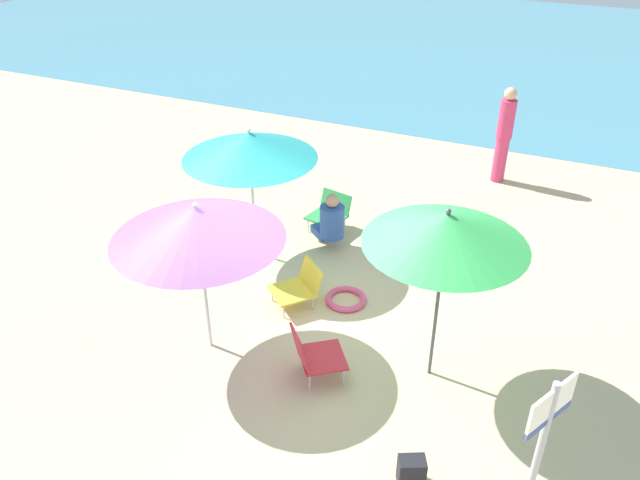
{
  "coord_description": "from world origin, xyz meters",
  "views": [
    {
      "loc": [
        2.57,
        -5.31,
        5.06
      ],
      "look_at": [
        -0.33,
        1.22,
        0.7
      ],
      "focal_mm": 35.4,
      "sensor_mm": 36.0,
      "label": 1
    }
  ],
  "objects_px": {
    "beach_chair_a": "(330,211)",
    "person_b": "(331,222)",
    "beach_chair_c": "(299,285)",
    "warning_sign": "(541,446)",
    "umbrella_purple": "(197,223)",
    "beach_chair_d": "(313,354)",
    "umbrella_green": "(446,229)",
    "umbrella_teal": "(249,145)",
    "swim_ring": "(346,299)",
    "beach_chair_b": "(157,245)",
    "beach_bag": "(411,472)",
    "person_a": "(504,134)"
  },
  "relations": [
    {
      "from": "umbrella_green",
      "to": "person_b",
      "type": "distance_m",
      "value": 3.18
    },
    {
      "from": "umbrella_teal",
      "to": "beach_chair_d",
      "type": "bearing_deg",
      "value": -47.47
    },
    {
      "from": "beach_chair_a",
      "to": "beach_chair_b",
      "type": "distance_m",
      "value": 2.69
    },
    {
      "from": "beach_chair_c",
      "to": "warning_sign",
      "type": "bearing_deg",
      "value": 93.87
    },
    {
      "from": "umbrella_purple",
      "to": "beach_chair_b",
      "type": "height_order",
      "value": "umbrella_purple"
    },
    {
      "from": "umbrella_teal",
      "to": "warning_sign",
      "type": "height_order",
      "value": "umbrella_teal"
    },
    {
      "from": "beach_chair_c",
      "to": "beach_bag",
      "type": "bearing_deg",
      "value": 86.48
    },
    {
      "from": "umbrella_green",
      "to": "umbrella_purple",
      "type": "xyz_separation_m",
      "value": [
        -2.54,
        -0.61,
        -0.21
      ]
    },
    {
      "from": "umbrella_green",
      "to": "beach_chair_c",
      "type": "height_order",
      "value": "umbrella_green"
    },
    {
      "from": "umbrella_green",
      "to": "swim_ring",
      "type": "relative_size",
      "value": 3.93
    },
    {
      "from": "beach_chair_a",
      "to": "person_b",
      "type": "relative_size",
      "value": 0.69
    },
    {
      "from": "person_b",
      "to": "beach_chair_a",
      "type": "bearing_deg",
      "value": -26.82
    },
    {
      "from": "umbrella_green",
      "to": "umbrella_teal",
      "type": "relative_size",
      "value": 1.08
    },
    {
      "from": "beach_chair_a",
      "to": "person_a",
      "type": "height_order",
      "value": "person_a"
    },
    {
      "from": "beach_chair_c",
      "to": "beach_chair_d",
      "type": "height_order",
      "value": "beach_chair_d"
    },
    {
      "from": "umbrella_purple",
      "to": "beach_chair_d",
      "type": "bearing_deg",
      "value": 0.18
    },
    {
      "from": "umbrella_green",
      "to": "beach_chair_b",
      "type": "relative_size",
      "value": 2.95
    },
    {
      "from": "umbrella_purple",
      "to": "person_a",
      "type": "relative_size",
      "value": 1.13
    },
    {
      "from": "beach_chair_a",
      "to": "warning_sign",
      "type": "relative_size",
      "value": 0.35
    },
    {
      "from": "person_b",
      "to": "swim_ring",
      "type": "relative_size",
      "value": 1.76
    },
    {
      "from": "umbrella_teal",
      "to": "person_a",
      "type": "bearing_deg",
      "value": 54.65
    },
    {
      "from": "beach_chair_a",
      "to": "beach_chair_d",
      "type": "height_order",
      "value": "beach_chair_d"
    },
    {
      "from": "umbrella_teal",
      "to": "beach_chair_a",
      "type": "relative_size",
      "value": 2.98
    },
    {
      "from": "umbrella_purple",
      "to": "person_a",
      "type": "xyz_separation_m",
      "value": [
        2.31,
        6.0,
        -0.81
      ]
    },
    {
      "from": "beach_chair_c",
      "to": "person_a",
      "type": "xyz_separation_m",
      "value": [
        1.69,
        4.81,
        0.6
      ]
    },
    {
      "from": "beach_chair_a",
      "to": "swim_ring",
      "type": "bearing_deg",
      "value": 41.91
    },
    {
      "from": "person_b",
      "to": "umbrella_purple",
      "type": "bearing_deg",
      "value": 118.92
    },
    {
      "from": "umbrella_teal",
      "to": "beach_bag",
      "type": "xyz_separation_m",
      "value": [
        3.28,
        -2.95,
        -1.57
      ]
    },
    {
      "from": "umbrella_purple",
      "to": "swim_ring",
      "type": "distance_m",
      "value": 2.5
    },
    {
      "from": "beach_chair_b",
      "to": "person_b",
      "type": "bearing_deg",
      "value": -10.29
    },
    {
      "from": "beach_chair_a",
      "to": "person_b",
      "type": "xyz_separation_m",
      "value": [
        0.26,
        -0.59,
        0.18
      ]
    },
    {
      "from": "beach_chair_d",
      "to": "person_a",
      "type": "relative_size",
      "value": 0.44
    },
    {
      "from": "umbrella_purple",
      "to": "person_a",
      "type": "distance_m",
      "value": 6.48
    },
    {
      "from": "warning_sign",
      "to": "swim_ring",
      "type": "relative_size",
      "value": 3.52
    },
    {
      "from": "beach_chair_d",
      "to": "person_a",
      "type": "bearing_deg",
      "value": 44.3
    },
    {
      "from": "umbrella_green",
      "to": "umbrella_teal",
      "type": "bearing_deg",
      "value": 154.9
    },
    {
      "from": "person_a",
      "to": "person_b",
      "type": "bearing_deg",
      "value": -114.51
    },
    {
      "from": "umbrella_green",
      "to": "beach_bag",
      "type": "relative_size",
      "value": 6.65
    },
    {
      "from": "umbrella_purple",
      "to": "beach_chair_c",
      "type": "height_order",
      "value": "umbrella_purple"
    },
    {
      "from": "beach_chair_b",
      "to": "warning_sign",
      "type": "bearing_deg",
      "value": -67.62
    },
    {
      "from": "beach_chair_a",
      "to": "warning_sign",
      "type": "distance_m",
      "value": 5.69
    },
    {
      "from": "swim_ring",
      "to": "beach_chair_b",
      "type": "bearing_deg",
      "value": -173.72
    },
    {
      "from": "beach_chair_b",
      "to": "beach_chair_d",
      "type": "distance_m",
      "value": 3.18
    },
    {
      "from": "umbrella_purple",
      "to": "beach_chair_d",
      "type": "relative_size",
      "value": 2.57
    },
    {
      "from": "umbrella_teal",
      "to": "beach_chair_c",
      "type": "height_order",
      "value": "umbrella_teal"
    },
    {
      "from": "umbrella_green",
      "to": "person_a",
      "type": "xyz_separation_m",
      "value": [
        -0.23,
        5.39,
        -1.01
      ]
    },
    {
      "from": "beach_chair_a",
      "to": "beach_chair_d",
      "type": "xyz_separation_m",
      "value": [
        1.14,
        -3.14,
        0.03
      ]
    },
    {
      "from": "umbrella_green",
      "to": "beach_chair_d",
      "type": "bearing_deg",
      "value": -153.02
    },
    {
      "from": "umbrella_teal",
      "to": "beach_chair_d",
      "type": "relative_size",
      "value": 2.59
    },
    {
      "from": "umbrella_purple",
      "to": "person_b",
      "type": "bearing_deg",
      "value": 79.47
    }
  ]
}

